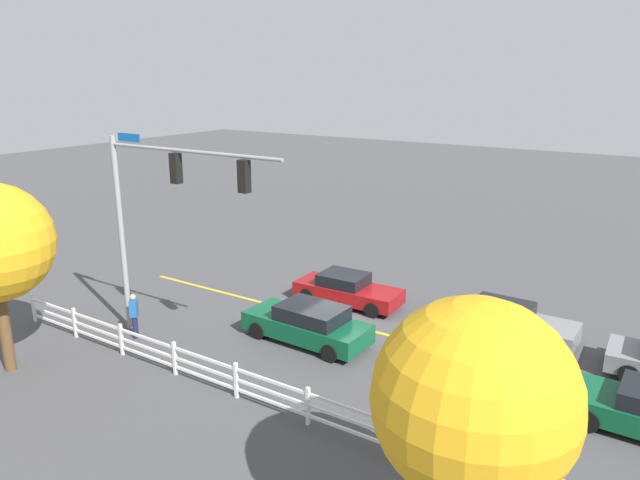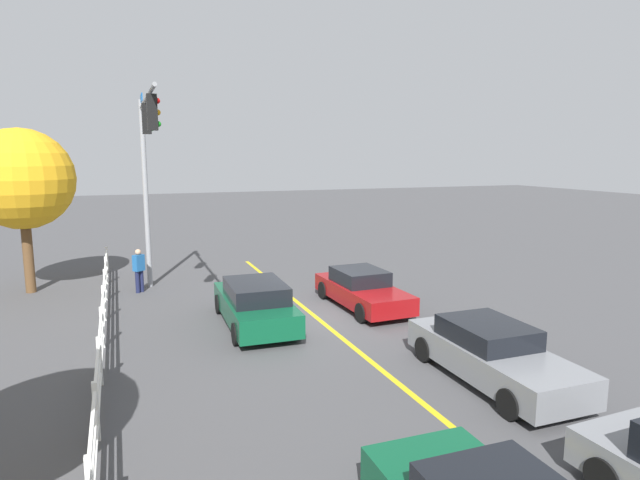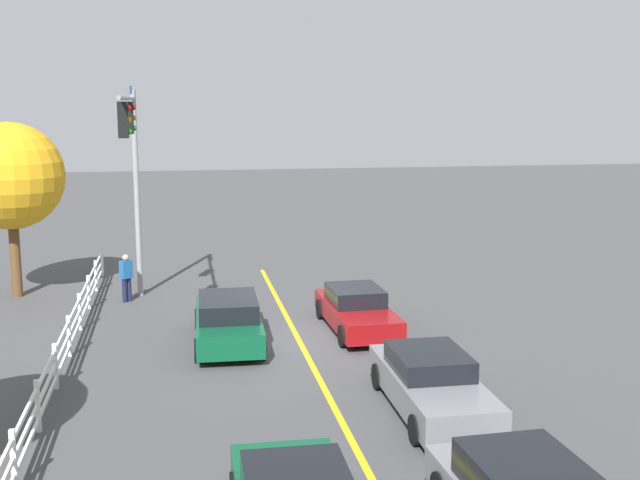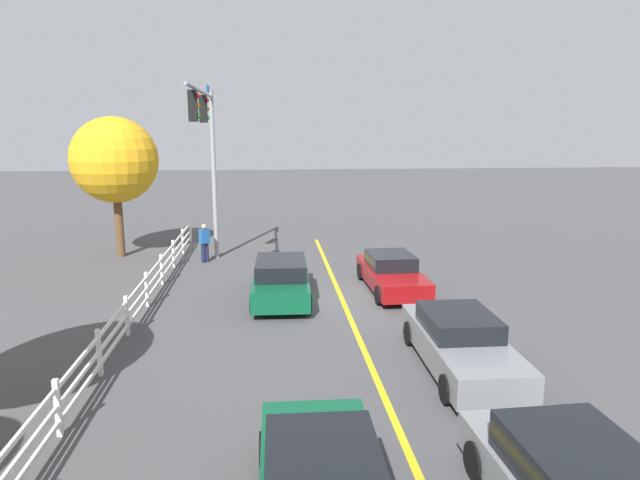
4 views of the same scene
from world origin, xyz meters
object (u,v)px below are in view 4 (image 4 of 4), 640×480
Objects in this scene: pedestrian at (205,241)px; car_2 at (281,279)px; tree_2 at (115,160)px; car_1 at (460,343)px; car_0 at (391,273)px.

car_2 is at bearing 170.23° from pedestrian.
tree_2 is at bearing 29.63° from pedestrian.
car_1 is 0.77× the size of tree_2.
car_0 is 0.73× the size of tree_2.
pedestrian is at bearing -147.00° from car_1.
pedestrian is 5.42m from tree_2.
tree_2 is at bearing 46.92° from car_2.
car_2 is at bearing -144.57° from car_1.
car_2 is 10.66m from tree_2.
car_2 is 2.82× the size of pedestrian.
car_2 is (5.98, 4.17, 0.04)m from car_1.
tree_2 reaches higher than car_2.
tree_2 reaches higher than pedestrian.
car_2 is 0.76× the size of tree_2.
pedestrian is (5.56, 3.17, 0.23)m from car_2.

